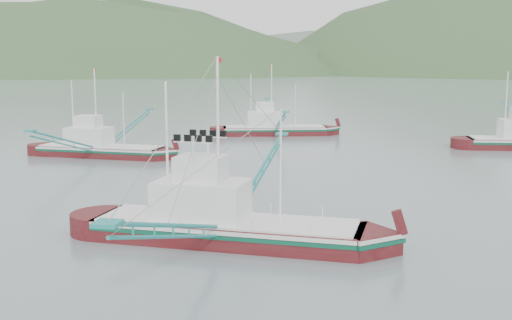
# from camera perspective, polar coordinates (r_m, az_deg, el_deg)

# --- Properties ---
(ground) EXTENTS (1200.00, 1200.00, 0.00)m
(ground) POSITION_cam_1_polar(r_m,az_deg,el_deg) (36.95, -1.55, -6.36)
(ground) COLOR slate
(ground) RESTS_ON ground
(main_boat) EXTENTS (14.87, 26.33, 10.68)m
(main_boat) POSITION_cam_1_polar(r_m,az_deg,el_deg) (34.57, -2.94, -4.77)
(main_boat) COLOR #460B0E
(main_boat) RESTS_ON ground
(bg_boat_far) EXTENTS (13.69, 23.60, 9.71)m
(bg_boat_far) POSITION_cam_1_polar(r_m,az_deg,el_deg) (82.57, 1.59, 3.46)
(bg_boat_far) COLOR #460B0E
(bg_boat_far) RESTS_ON ground
(bg_boat_left) EXTENTS (13.21, 23.38, 9.49)m
(bg_boat_left) POSITION_cam_1_polar(r_m,az_deg,el_deg) (66.31, -13.76, 1.46)
(bg_boat_left) COLOR #460B0E
(bg_boat_left) RESTS_ON ground
(headland_left) EXTENTS (448.00, 308.00, 210.00)m
(headland_left) POSITION_cam_1_polar(r_m,az_deg,el_deg) (437.04, -15.92, 7.44)
(headland_left) COLOR #34542B
(headland_left) RESTS_ON ground
(ridge_distant) EXTENTS (960.00, 400.00, 240.00)m
(ridge_distant) POSITION_cam_1_polar(r_m,az_deg,el_deg) (595.48, 11.88, 7.93)
(ridge_distant) COLOR slate
(ridge_distant) RESTS_ON ground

